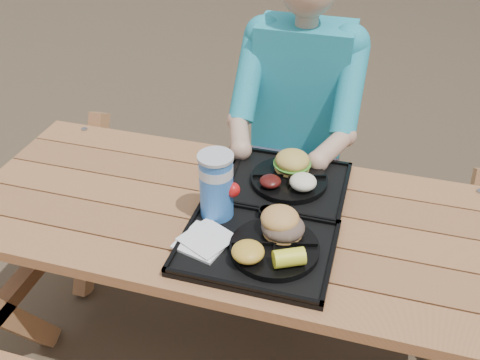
# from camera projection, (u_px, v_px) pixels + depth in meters

# --- Properties ---
(ground) EXTENTS (60.00, 60.00, 0.00)m
(ground) POSITION_uv_depth(u_px,v_px,m) (240.00, 358.00, 2.15)
(ground) COLOR #999999
(ground) RESTS_ON ground
(picnic_table) EXTENTS (1.80, 1.49, 0.75)m
(picnic_table) POSITION_uv_depth(u_px,v_px,m) (240.00, 293.00, 1.93)
(picnic_table) COLOR #999999
(picnic_table) RESTS_ON ground
(tray_near) EXTENTS (0.45, 0.35, 0.02)m
(tray_near) POSITION_uv_depth(u_px,v_px,m) (256.00, 248.00, 1.57)
(tray_near) COLOR black
(tray_near) RESTS_ON picnic_table
(tray_far) EXTENTS (0.45, 0.35, 0.02)m
(tray_far) POSITION_uv_depth(u_px,v_px,m) (280.00, 185.00, 1.82)
(tray_far) COLOR black
(tray_far) RESTS_ON picnic_table
(plate_near) EXTENTS (0.26, 0.26, 0.02)m
(plate_near) POSITION_uv_depth(u_px,v_px,m) (274.00, 248.00, 1.54)
(plate_near) COLOR black
(plate_near) RESTS_ON tray_near
(plate_far) EXTENTS (0.26, 0.26, 0.02)m
(plate_far) POSITION_uv_depth(u_px,v_px,m) (289.00, 180.00, 1.81)
(plate_far) COLOR black
(plate_far) RESTS_ON tray_far
(napkin_stack) EXTENTS (0.17, 0.17, 0.02)m
(napkin_stack) POSITION_uv_depth(u_px,v_px,m) (203.00, 241.00, 1.57)
(napkin_stack) COLOR white
(napkin_stack) RESTS_ON tray_near
(soda_cup) EXTENTS (0.10, 0.10, 0.21)m
(soda_cup) POSITION_uv_depth(u_px,v_px,m) (216.00, 187.00, 1.62)
(soda_cup) COLOR blue
(soda_cup) RESTS_ON tray_near
(condiment_bbq) EXTENTS (0.05, 0.05, 0.03)m
(condiment_bbq) POSITION_uv_depth(u_px,v_px,m) (267.00, 213.00, 1.66)
(condiment_bbq) COLOR #341305
(condiment_bbq) RESTS_ON tray_near
(condiment_mustard) EXTENTS (0.05, 0.05, 0.03)m
(condiment_mustard) POSITION_uv_depth(u_px,v_px,m) (287.00, 220.00, 1.63)
(condiment_mustard) COLOR #FFF51C
(condiment_mustard) RESTS_ON tray_near
(sandwich) EXTENTS (0.12, 0.12, 0.12)m
(sandwich) POSITION_uv_depth(u_px,v_px,m) (284.00, 217.00, 1.54)
(sandwich) COLOR #DB994D
(sandwich) RESTS_ON plate_near
(mac_cheese) EXTENTS (0.09, 0.09, 0.05)m
(mac_cheese) POSITION_uv_depth(u_px,v_px,m) (248.00, 252.00, 1.48)
(mac_cheese) COLOR gold
(mac_cheese) RESTS_ON plate_near
(corn_cob) EXTENTS (0.12, 0.12, 0.05)m
(corn_cob) POSITION_uv_depth(u_px,v_px,m) (289.00, 258.00, 1.45)
(corn_cob) COLOR #FFFE35
(corn_cob) RESTS_ON plate_near
(cutlery_far) EXTENTS (0.04, 0.18, 0.01)m
(cutlery_far) POSITION_uv_depth(u_px,v_px,m) (231.00, 173.00, 1.86)
(cutlery_far) COLOR black
(cutlery_far) RESTS_ON tray_far
(burger) EXTENTS (0.12, 0.12, 0.11)m
(burger) POSITION_uv_depth(u_px,v_px,m) (293.00, 156.00, 1.82)
(burger) COLOR gold
(burger) RESTS_ON plate_far
(baked_beans) EXTENTS (0.07, 0.07, 0.03)m
(baked_beans) POSITION_uv_depth(u_px,v_px,m) (270.00, 181.00, 1.76)
(baked_beans) COLOR #4A110E
(baked_beans) RESTS_ON plate_far
(potato_salad) EXTENTS (0.09, 0.09, 0.05)m
(potato_salad) POSITION_uv_depth(u_px,v_px,m) (303.00, 182.00, 1.74)
(potato_salad) COLOR white
(potato_salad) RESTS_ON plate_far
(diner) EXTENTS (0.48, 0.84, 1.28)m
(diner) POSITION_uv_depth(u_px,v_px,m) (298.00, 135.00, 2.33)
(diner) COLOR #1CB6C5
(diner) RESTS_ON ground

